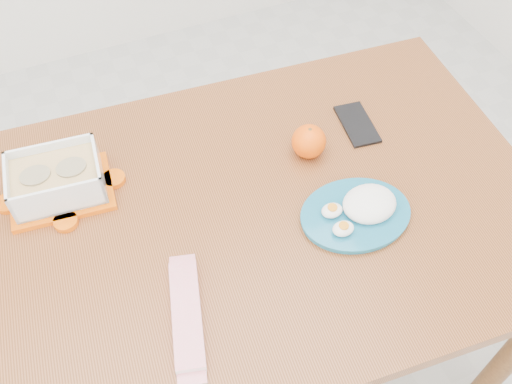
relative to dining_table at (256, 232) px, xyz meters
name	(u,v)px	position (x,y,z in m)	size (l,w,h in m)	color
ground	(242,371)	(-0.07, -0.06, -0.66)	(3.50, 3.50, 0.00)	#B7B7B2
dining_table	(256,232)	(0.00, 0.00, 0.00)	(1.34, 0.95, 0.75)	brown
food_container	(57,180)	(-0.38, 0.21, 0.14)	(0.24, 0.19, 0.09)	#E95A06
orange_fruit	(309,141)	(0.18, 0.10, 0.13)	(0.08, 0.08, 0.08)	#FB6205
rice_plate	(360,210)	(0.20, -0.10, 0.11)	(0.26, 0.26, 0.06)	#176482
candy_bar	(187,315)	(-0.22, -0.18, 0.10)	(0.22, 0.06, 0.02)	red
smartphone	(357,124)	(0.33, 0.14, 0.10)	(0.07, 0.14, 0.01)	black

